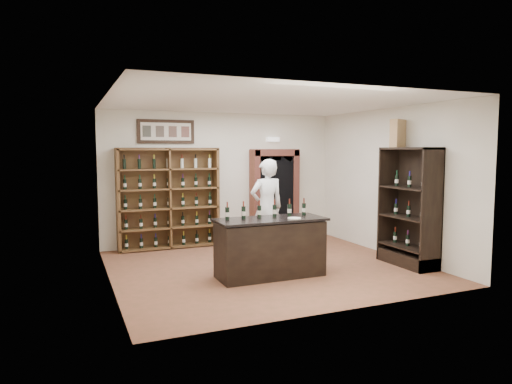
# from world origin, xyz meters

# --- Properties ---
(floor) EXTENTS (5.50, 5.50, 0.00)m
(floor) POSITION_xyz_m (0.00, 0.00, 0.00)
(floor) COLOR brown
(floor) RESTS_ON ground
(ceiling) EXTENTS (5.50, 5.50, 0.00)m
(ceiling) POSITION_xyz_m (0.00, 0.00, 3.00)
(ceiling) COLOR white
(ceiling) RESTS_ON wall_back
(wall_back) EXTENTS (5.50, 0.04, 3.00)m
(wall_back) POSITION_xyz_m (0.00, 2.50, 1.50)
(wall_back) COLOR silver
(wall_back) RESTS_ON ground
(wall_left) EXTENTS (0.04, 5.00, 3.00)m
(wall_left) POSITION_xyz_m (-2.75, 0.00, 1.50)
(wall_left) COLOR silver
(wall_left) RESTS_ON ground
(wall_right) EXTENTS (0.04, 5.00, 3.00)m
(wall_right) POSITION_xyz_m (2.75, 0.00, 1.50)
(wall_right) COLOR silver
(wall_right) RESTS_ON ground
(wine_shelf) EXTENTS (2.20, 0.38, 2.20)m
(wine_shelf) POSITION_xyz_m (-1.30, 2.33, 1.10)
(wine_shelf) COLOR brown
(wine_shelf) RESTS_ON ground
(framed_picture) EXTENTS (1.25, 0.04, 0.52)m
(framed_picture) POSITION_xyz_m (-1.30, 2.47, 2.55)
(framed_picture) COLOR black
(framed_picture) RESTS_ON wall_back
(arched_doorway) EXTENTS (1.17, 0.35, 2.17)m
(arched_doorway) POSITION_xyz_m (1.25, 2.33, 1.14)
(arched_doorway) COLOR black
(arched_doorway) RESTS_ON ground
(emergency_light) EXTENTS (0.30, 0.10, 0.10)m
(emergency_light) POSITION_xyz_m (1.25, 2.42, 2.40)
(emergency_light) COLOR white
(emergency_light) RESTS_ON wall_back
(tasting_counter) EXTENTS (1.88, 0.78, 1.00)m
(tasting_counter) POSITION_xyz_m (-0.20, -0.60, 0.49)
(tasting_counter) COLOR black
(tasting_counter) RESTS_ON ground
(counter_bottle_0) EXTENTS (0.07, 0.07, 0.30)m
(counter_bottle_0) POSITION_xyz_m (-0.92, -0.46, 1.11)
(counter_bottle_0) COLOR black
(counter_bottle_0) RESTS_ON tasting_counter
(counter_bottle_1) EXTENTS (0.07, 0.07, 0.30)m
(counter_bottle_1) POSITION_xyz_m (-0.63, -0.46, 1.11)
(counter_bottle_1) COLOR black
(counter_bottle_1) RESTS_ON tasting_counter
(counter_bottle_2) EXTENTS (0.07, 0.07, 0.30)m
(counter_bottle_2) POSITION_xyz_m (-0.34, -0.46, 1.11)
(counter_bottle_2) COLOR black
(counter_bottle_2) RESTS_ON tasting_counter
(counter_bottle_3) EXTENTS (0.07, 0.07, 0.30)m
(counter_bottle_3) POSITION_xyz_m (-0.06, -0.46, 1.11)
(counter_bottle_3) COLOR black
(counter_bottle_3) RESTS_ON tasting_counter
(counter_bottle_4) EXTENTS (0.07, 0.07, 0.30)m
(counter_bottle_4) POSITION_xyz_m (0.23, -0.46, 1.11)
(counter_bottle_4) COLOR black
(counter_bottle_4) RESTS_ON tasting_counter
(counter_bottle_5) EXTENTS (0.07, 0.07, 0.30)m
(counter_bottle_5) POSITION_xyz_m (0.52, -0.46, 1.11)
(counter_bottle_5) COLOR black
(counter_bottle_5) RESTS_ON tasting_counter
(side_cabinet) EXTENTS (0.48, 1.20, 2.20)m
(side_cabinet) POSITION_xyz_m (2.52, -0.90, 0.75)
(side_cabinet) COLOR black
(side_cabinet) RESTS_ON ground
(shopkeeper) EXTENTS (0.73, 0.49, 1.97)m
(shopkeeper) POSITION_xyz_m (0.40, 0.88, 0.98)
(shopkeeper) COLOR silver
(shopkeeper) RESTS_ON ground
(plate) EXTENTS (0.22, 0.22, 0.02)m
(plate) POSITION_xyz_m (0.15, -0.81, 1.01)
(plate) COLOR beige
(plate) RESTS_ON tasting_counter
(wine_crate) EXTENTS (0.41, 0.30, 0.53)m
(wine_crate) POSITION_xyz_m (2.51, -0.51, 2.47)
(wine_crate) COLOR tan
(wine_crate) RESTS_ON side_cabinet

